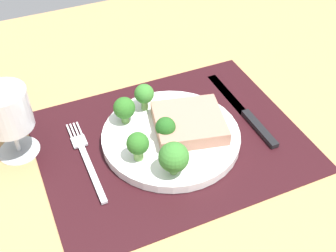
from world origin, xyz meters
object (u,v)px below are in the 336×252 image
plate (171,137)px  steak (188,121)px  fork (86,159)px  knife (246,114)px  wine_glass (7,113)px

plate → steak: bearing=8.2°
plate → fork: 14.70cm
knife → wine_glass: size_ratio=1.82×
steak → knife: 12.25cm
plate → wine_glass: bearing=161.3°
plate → steak: steak is taller
wine_glass → steak: bearing=-15.6°
fork → steak: bearing=-4.6°
steak → knife: (11.99, 0.05, -2.52)cm
steak → fork: bearing=177.0°
steak → fork: steak is taller
fork → wine_glass: 14.22cm
steak → wine_glass: 29.26cm
steak → fork: size_ratio=0.60×
plate → fork: (-14.62, 1.42, -0.55)cm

